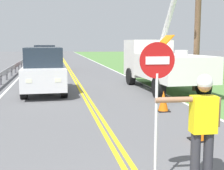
# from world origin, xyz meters

# --- Properties ---
(grass_verge_right) EXTENTS (16.00, 110.00, 0.01)m
(grass_verge_right) POSITION_xyz_m (11.60, 20.00, 0.00)
(grass_verge_right) COLOR #517F3D
(grass_verge_right) RESTS_ON ground
(centerline_yellow_left) EXTENTS (0.11, 110.00, 0.01)m
(centerline_yellow_left) POSITION_xyz_m (-0.09, 20.00, 0.01)
(centerline_yellow_left) COLOR yellow
(centerline_yellow_left) RESTS_ON ground
(centerline_yellow_right) EXTENTS (0.11, 110.00, 0.01)m
(centerline_yellow_right) POSITION_xyz_m (0.09, 20.00, 0.01)
(centerline_yellow_right) COLOR yellow
(centerline_yellow_right) RESTS_ON ground
(edge_line_right) EXTENTS (0.12, 110.00, 0.01)m
(edge_line_right) POSITION_xyz_m (3.60, 20.00, 0.01)
(edge_line_right) COLOR silver
(edge_line_right) RESTS_ON ground
(edge_line_left) EXTENTS (0.12, 110.00, 0.01)m
(edge_line_left) POSITION_xyz_m (-3.60, 20.00, 0.01)
(edge_line_left) COLOR silver
(edge_line_left) RESTS_ON ground
(flagger_worker) EXTENTS (1.09, 0.26, 1.83)m
(flagger_worker) POSITION_xyz_m (1.00, 2.49, 1.05)
(flagger_worker) COLOR #2D2D33
(flagger_worker) RESTS_ON ground
(stop_sign_paddle) EXTENTS (0.56, 0.04, 2.33)m
(stop_sign_paddle) POSITION_xyz_m (0.24, 2.53, 1.71)
(stop_sign_paddle) COLOR silver
(stop_sign_paddle) RESTS_ON ground
(utility_bucket_truck) EXTENTS (2.67, 6.87, 5.80)m
(utility_bucket_truck) POSITION_xyz_m (3.94, 12.77, 1.42)
(utility_bucket_truck) COLOR white
(utility_bucket_truck) RESTS_ON ground
(oncoming_suv_nearest) EXTENTS (1.99, 4.64, 2.10)m
(oncoming_suv_nearest) POSITION_xyz_m (-1.77, 12.48, 1.06)
(oncoming_suv_nearest) COLOR silver
(oncoming_suv_nearest) RESTS_ON ground
(oncoming_suv_second) EXTENTS (2.07, 4.67, 2.10)m
(oncoming_suv_second) POSITION_xyz_m (-2.04, 24.38, 1.06)
(oncoming_suv_second) COLOR maroon
(oncoming_suv_second) RESTS_ON ground
(utility_pole_near) EXTENTS (1.80, 0.28, 7.85)m
(utility_pole_near) POSITION_xyz_m (5.40, 11.80, 4.10)
(utility_pole_near) COLOR brown
(utility_pole_near) RESTS_ON ground
(traffic_cone_lead) EXTENTS (0.40, 0.40, 0.70)m
(traffic_cone_lead) POSITION_xyz_m (2.03, 4.64, 0.34)
(traffic_cone_lead) COLOR orange
(traffic_cone_lead) RESTS_ON ground
(traffic_cone_mid) EXTENTS (0.40, 0.40, 0.70)m
(traffic_cone_mid) POSITION_xyz_m (2.30, 7.77, 0.34)
(traffic_cone_mid) COLOR orange
(traffic_cone_mid) RESTS_ON ground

